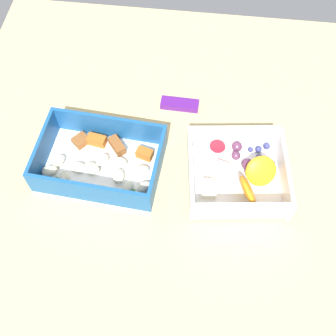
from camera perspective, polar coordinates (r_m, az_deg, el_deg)
table_surface at (r=73.70cm, az=0.87°, el=-0.86°), size 80.00×80.00×2.00cm
pasta_container at (r=72.48cm, az=-8.88°, el=0.76°), size 20.95×14.97×5.87cm
fruit_bowl at (r=71.26cm, az=9.27°, el=-0.80°), size 17.47×16.49×5.93cm
candy_bar at (r=80.22cm, az=1.57°, el=8.45°), size 7.06×2.59×1.20cm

